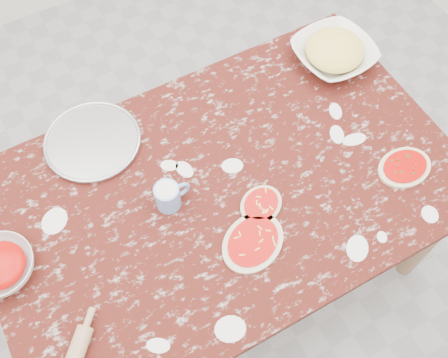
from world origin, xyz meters
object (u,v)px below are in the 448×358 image
worktable (224,197)px  flour_mug (169,196)px  sauce_bowl (1,267)px  cheese_bowl (334,54)px  pizza_tray (93,142)px

worktable → flour_mug: 0.23m
sauce_bowl → flour_mug: (0.55, -0.03, 0.02)m
flour_mug → sauce_bowl: bearing=176.6°
sauce_bowl → flour_mug: 0.55m
worktable → cheese_bowl: (0.64, 0.29, 0.12)m
cheese_bowl → worktable: bearing=-155.7°
pizza_tray → cheese_bowl: size_ratio=1.12×
pizza_tray → sauce_bowl: 0.52m
sauce_bowl → flour_mug: size_ratio=1.72×
pizza_tray → sauce_bowl: size_ratio=1.57×
sauce_bowl → cheese_bowl: size_ratio=0.71×
worktable → flour_mug: size_ratio=12.87×
cheese_bowl → flour_mug: bearing=-162.7°
pizza_tray → sauce_bowl: (-0.42, -0.31, 0.03)m
sauce_bowl → flour_mug: flour_mug is taller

